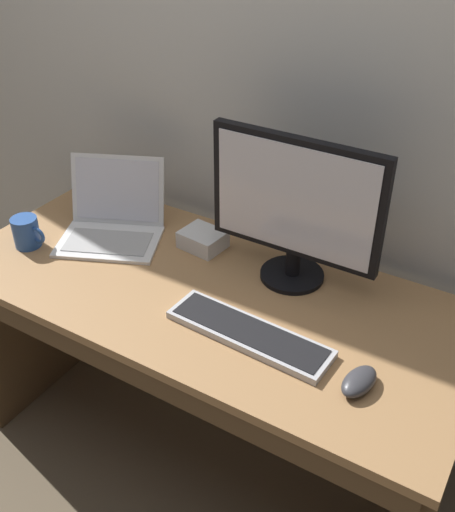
# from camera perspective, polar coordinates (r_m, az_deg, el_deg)

# --- Properties ---
(ground_plane) EXTENTS (14.00, 14.00, 0.00)m
(ground_plane) POSITION_cam_1_polar(r_m,az_deg,el_deg) (2.27, -1.75, -18.18)
(ground_plane) COLOR brown
(back_wall) EXTENTS (4.81, 0.04, 2.92)m
(back_wall) POSITION_cam_1_polar(r_m,az_deg,el_deg) (1.79, 5.25, 23.13)
(back_wall) COLOR silver
(back_wall) RESTS_ON ground
(desk) EXTENTS (1.55, 0.69, 0.74)m
(desk) POSITION_cam_1_polar(r_m,az_deg,el_deg) (1.89, -2.19, -8.75)
(desk) COLOR #A87A4C
(desk) RESTS_ON ground
(laptop_white) EXTENTS (0.41, 0.39, 0.23)m
(laptop_white) POSITION_cam_1_polar(r_m,az_deg,el_deg) (2.00, -10.91, 3.54)
(laptop_white) COLOR white
(laptop_white) RESTS_ON desk
(external_monitor) EXTENTS (0.51, 0.19, 0.45)m
(external_monitor) POSITION_cam_1_polar(r_m,az_deg,el_deg) (1.66, 6.47, 4.73)
(external_monitor) COLOR black
(external_monitor) RESTS_ON desk
(wired_keyboard) EXTENTS (0.46, 0.15, 0.02)m
(wired_keyboard) POSITION_cam_1_polar(r_m,az_deg,el_deg) (1.58, 2.04, -7.41)
(wired_keyboard) COLOR #BCBCC1
(wired_keyboard) RESTS_ON desk
(computer_mouse) EXTENTS (0.08, 0.13, 0.04)m
(computer_mouse) POSITION_cam_1_polar(r_m,az_deg,el_deg) (1.47, 12.48, -11.64)
(computer_mouse) COLOR #38383D
(computer_mouse) RESTS_ON desk
(external_drive_box) EXTENTS (0.15, 0.13, 0.06)m
(external_drive_box) POSITION_cam_1_polar(r_m,az_deg,el_deg) (1.91, -2.37, 1.59)
(external_drive_box) COLOR silver
(external_drive_box) RESTS_ON desk
(coffee_mug) EXTENTS (0.12, 0.08, 0.10)m
(coffee_mug) POSITION_cam_1_polar(r_m,az_deg,el_deg) (2.01, -18.66, 2.17)
(coffee_mug) COLOR #28519E
(coffee_mug) RESTS_ON desk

